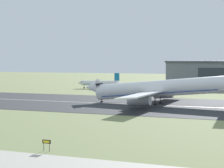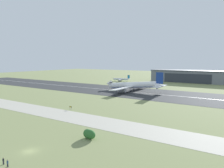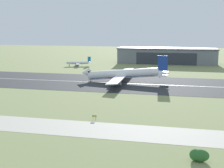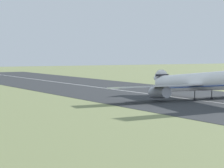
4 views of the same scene
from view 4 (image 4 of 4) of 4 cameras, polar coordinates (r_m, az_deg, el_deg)
name	(u,v)px [view 4 (image 4 of 4)]	position (r m, az deg, el deg)	size (l,w,h in m)	color
ground_plane	(39,129)	(94.82, -7.84, -4.83)	(739.40, 739.40, 0.00)	#7A8451
airplane_landing	(205,82)	(152.10, 9.98, 0.19)	(53.31, 58.87, 16.52)	white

